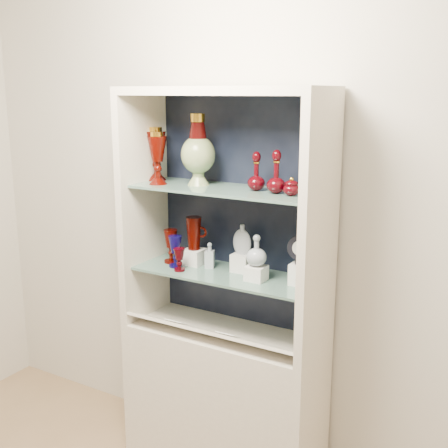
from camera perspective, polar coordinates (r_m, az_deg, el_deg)
The scene contains 29 objects.
wall_back at distance 2.85m, azimuth 2.24°, elevation 2.83°, with size 3.50×0.02×2.80m, color beige.
cabinet_base at distance 3.03m, azimuth 0.00°, elevation -17.29°, with size 1.00×0.40×0.75m, color beige.
cabinet_back_panel at distance 2.84m, azimuth 1.94°, elevation 1.25°, with size 0.98×0.02×1.15m, color black.
cabinet_side_left at distance 2.94m, azimuth -8.10°, elevation 1.56°, with size 0.04×0.40×1.15m, color beige.
cabinet_side_right at distance 2.47m, azimuth 9.64°, elevation -0.72°, with size 0.04×0.40×1.15m, color beige.
cabinet_top_cap at distance 2.61m, azimuth 0.00°, elevation 13.37°, with size 1.00×0.40×0.04m, color beige.
shelf_lower at distance 2.77m, azimuth 0.21°, elevation -5.09°, with size 0.92×0.34×0.01m, color slate.
shelf_upper at distance 2.66m, azimuth 0.22°, elevation 3.52°, with size 0.92×0.34×0.01m, color slate.
label_ledge at distance 2.76m, azimuth -1.18°, elevation -11.03°, with size 0.92×0.18×0.01m, color beige.
label_card_0 at distance 2.71m, azimuth 0.37°, elevation -11.12°, with size 0.10×0.07×0.00m, color white.
label_card_1 at distance 2.86m, azimuth -4.89°, elevation -9.83°, with size 0.10×0.07×0.00m, color white.
pedestal_lamp_left at distance 2.92m, azimuth -6.90°, elevation 7.10°, with size 0.10×0.10×0.27m, color #420803, non-canonical shape.
pedestal_lamp_right at distance 2.79m, azimuth -6.78°, elevation 6.64°, with size 0.10×0.10×0.26m, color #420803, non-canonical shape.
enamel_urn at distance 2.74m, azimuth -2.65°, elevation 7.55°, with size 0.17×0.17×0.35m, color #0A470E, non-canonical shape.
ruby_decanter_a at distance 2.52m, azimuth 5.35°, elevation 5.58°, with size 0.09×0.09×0.22m, color #3E0308, non-canonical shape.
ruby_decanter_b at distance 2.59m, azimuth 3.31°, elevation 5.50°, with size 0.08×0.08×0.19m, color #3E0308, non-canonical shape.
lidded_bowl at distance 2.48m, azimuth 6.86°, elevation 3.83°, with size 0.07×0.07×0.08m, color #3E0308, non-canonical shape.
cobalt_goblet at distance 2.85m, azimuth -4.96°, elevation -2.80°, with size 0.07×0.07×0.16m, color #090444, non-canonical shape.
ruby_goblet_tall at distance 2.92m, azimuth -5.43°, elevation -2.26°, with size 0.07×0.07×0.17m, color #420803, non-canonical shape.
ruby_goblet_small at distance 2.79m, azimuth -4.56°, elevation -3.63°, with size 0.06×0.06×0.11m, color #3E0308, non-canonical shape.
riser_ruby_pitcher at distance 2.89m, azimuth -3.05°, elevation -3.33°, with size 0.10×0.10×0.08m, color silver.
ruby_pitcher at distance 2.86m, azimuth -3.08°, elevation -0.94°, with size 0.13×0.08×0.17m, color #420803, non-canonical shape.
clear_square_bottle at distance 2.82m, azimuth -1.46°, elevation -3.19°, with size 0.05×0.05×0.13m, color #95A0AB, non-canonical shape.
riser_flat_flask at distance 2.77m, azimuth 1.84°, elevation -3.94°, with size 0.09×0.09×0.09m, color silver.
flat_flask at distance 2.74m, azimuth 1.86°, elevation -1.52°, with size 0.11×0.04×0.15m, color #A1A9B4, non-canonical shape.
riser_clear_round_decanter at distance 2.65m, azimuth 3.29°, elevation -5.00°, with size 0.09×0.09×0.07m, color silver.
clear_round_decanter at distance 2.62m, azimuth 3.32°, elevation -2.77°, with size 0.10×0.10×0.14m, color #95A0AB, non-canonical shape.
riser_cameo_medallion at distance 2.61m, azimuth 7.65°, elevation -5.08°, with size 0.08×0.08×0.10m, color silver.
cameo_medallion at distance 2.57m, azimuth 7.74°, elevation -2.54°, with size 0.12×0.04×0.14m, color black, non-canonical shape.
Camera 1 is at (1.32, -0.72, 1.91)m, focal length 45.00 mm.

